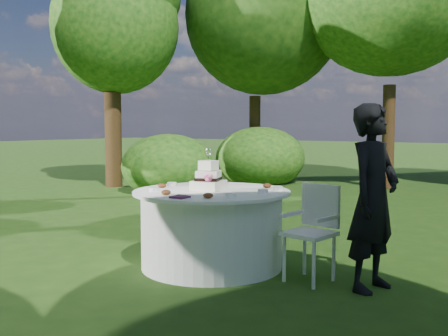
{
  "coord_description": "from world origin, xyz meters",
  "views": [
    {
      "loc": [
        3.04,
        -4.18,
        1.41
      ],
      "look_at": [
        0.15,
        0.0,
        1.0
      ],
      "focal_mm": 42.0,
      "sensor_mm": 36.0,
      "label": 1
    }
  ],
  "objects_px": {
    "cake": "(208,179)",
    "guest": "(373,197)",
    "napkins": "(180,197)",
    "chair": "(314,224)",
    "table": "(212,228)"
  },
  "relations": [
    {
      "from": "guest",
      "to": "chair",
      "type": "bearing_deg",
      "value": 103.02
    },
    {
      "from": "guest",
      "to": "cake",
      "type": "distance_m",
      "value": 1.61
    },
    {
      "from": "guest",
      "to": "chair",
      "type": "xyz_separation_m",
      "value": [
        -0.53,
        -0.03,
        -0.29
      ]
    },
    {
      "from": "cake",
      "to": "napkins",
      "type": "bearing_deg",
      "value": -78.59
    },
    {
      "from": "napkins",
      "to": "table",
      "type": "relative_size",
      "value": 0.09
    },
    {
      "from": "cake",
      "to": "guest",
      "type": "bearing_deg",
      "value": 7.35
    },
    {
      "from": "table",
      "to": "cake",
      "type": "xyz_separation_m",
      "value": [
        -0.03,
        -0.02,
        0.5
      ]
    },
    {
      "from": "napkins",
      "to": "guest",
      "type": "bearing_deg",
      "value": 28.33
    },
    {
      "from": "napkins",
      "to": "cake",
      "type": "distance_m",
      "value": 0.61
    },
    {
      "from": "chair",
      "to": "table",
      "type": "bearing_deg",
      "value": -171.33
    },
    {
      "from": "napkins",
      "to": "table",
      "type": "height_order",
      "value": "napkins"
    },
    {
      "from": "table",
      "to": "chair",
      "type": "distance_m",
      "value": 1.06
    },
    {
      "from": "table",
      "to": "chair",
      "type": "relative_size",
      "value": 1.78
    },
    {
      "from": "table",
      "to": "cake",
      "type": "relative_size",
      "value": 3.74
    },
    {
      "from": "chair",
      "to": "cake",
      "type": "bearing_deg",
      "value": -170.62
    }
  ]
}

